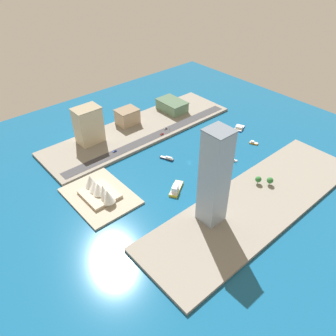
# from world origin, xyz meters

# --- Properties ---
(ground_plane) EXTENTS (440.00, 440.00, 0.00)m
(ground_plane) POSITION_xyz_m (0.00, 0.00, 0.00)
(ground_plane) COLOR #145684
(quay_west) EXTENTS (70.00, 240.00, 2.96)m
(quay_west) POSITION_xyz_m (-86.00, 0.00, 1.48)
(quay_west) COLOR gray
(quay_west) RESTS_ON ground_plane
(quay_east) EXTENTS (70.00, 240.00, 2.96)m
(quay_east) POSITION_xyz_m (86.00, 0.00, 1.48)
(quay_east) COLOR gray
(quay_east) RESTS_ON ground_plane
(peninsula_point) EXTENTS (68.06, 51.44, 2.00)m
(peninsula_point) POSITION_xyz_m (14.97, 100.44, 1.00)
(peninsula_point) COLOR #A89E89
(peninsula_point) RESTS_ON ground_plane
(road_strip) EXTENTS (12.66, 228.00, 0.15)m
(road_strip) POSITION_xyz_m (61.66, 0.00, 3.04)
(road_strip) COLOR #38383D
(road_strip) RESTS_ON quay_east
(ferry_yellow_fast) EXTENTS (18.57, 23.67, 7.96)m
(ferry_yellow_fast) POSITION_xyz_m (-24.40, 41.69, 2.56)
(ferry_yellow_fast) COLOR yellow
(ferry_yellow_fast) RESTS_ON ground_plane
(sailboat_small_white) EXTENTS (7.08, 7.28, 9.45)m
(sailboat_small_white) POSITION_xyz_m (-29.38, -36.27, 0.90)
(sailboat_small_white) COLOR white
(sailboat_small_white) RESTS_ON ground_plane
(water_taxi_orange) EXTENTS (10.69, 7.27, 3.34)m
(water_taxi_orange) POSITION_xyz_m (-22.16, -80.04, 1.16)
(water_taxi_orange) COLOR orange
(water_taxi_orange) RESTS_ON ground_plane
(yacht_sleek_gray) EXTENTS (6.20, 12.50, 4.33)m
(yacht_sleek_gray) POSITION_xyz_m (18.36, -50.81, 1.53)
(yacht_sleek_gray) COLOR #999EA3
(yacht_sleek_gray) RESTS_ON ground_plane
(catamaran_blue) EXTENTS (15.04, 18.48, 4.43)m
(catamaran_blue) POSITION_xyz_m (10.16, -94.08, 1.59)
(catamaran_blue) COLOR blue
(catamaran_blue) RESTS_ON ground_plane
(tugboat_red) EXTENTS (6.72, 10.58, 4.19)m
(tugboat_red) POSITION_xyz_m (-10.57, -18.05, 1.45)
(tugboat_red) COLOR red
(tugboat_red) RESTS_ON ground_plane
(patrol_launch_navy) EXTENTS (16.02, 8.66, 3.73)m
(patrol_launch_navy) POSITION_xyz_m (19.66, 14.51, 1.35)
(patrol_launch_navy) COLOR #1E284C
(patrol_launch_navy) RESTS_ON ground_plane
(terminal_long_green) EXTENTS (38.98, 25.82, 13.48)m
(terminal_long_green) POSITION_xyz_m (97.02, -61.40, 9.74)
(terminal_long_green) COLOR slate
(terminal_long_green) RESTS_ON quay_east
(apartment_midrise_tan) EXTENTS (21.11, 25.93, 18.64)m
(apartment_midrise_tan) POSITION_xyz_m (106.57, 3.13, 12.31)
(apartment_midrise_tan) COLOR tan
(apartment_midrise_tan) RESTS_ON quay_east
(office_block_beige) EXTENTS (21.10, 28.85, 41.53)m
(office_block_beige) POSITION_xyz_m (100.39, 58.95, 23.76)
(office_block_beige) COLOR #C6B793
(office_block_beige) RESTS_ON quay_east
(tower_tall_glass) EXTENTS (19.06, 18.83, 85.72)m
(tower_tall_glass) POSITION_xyz_m (-72.17, 45.88, 45.86)
(tower_tall_glass) COLOR #8C9EB2
(tower_tall_glass) RESTS_ON quay_west
(sedan_silver) EXTENTS (1.89, 4.70, 1.48)m
(sedan_silver) POSITION_xyz_m (64.59, -22.61, 3.85)
(sedan_silver) COLOR black
(sedan_silver) RESTS_ON road_strip
(hatchback_blue) EXTENTS (1.95, 4.70, 1.56)m
(hatchback_blue) POSITION_xyz_m (64.66, 50.59, 3.89)
(hatchback_blue) COLOR black
(hatchback_blue) RESTS_ON road_strip
(pickup_red) EXTENTS (2.14, 4.63, 1.46)m
(pickup_red) POSITION_xyz_m (58.37, -11.23, 3.84)
(pickup_red) COLOR black
(pickup_red) RESTS_ON road_strip
(traffic_light_waterfront) EXTENTS (0.36, 0.36, 6.50)m
(traffic_light_waterfront) POSITION_xyz_m (53.93, -19.60, 7.31)
(traffic_light_waterfront) COLOR black
(traffic_light_waterfront) RESTS_ON quay_east
(opera_landmark) EXTENTS (43.44, 28.77, 17.56)m
(opera_landmark) POSITION_xyz_m (15.49, 100.44, 8.68)
(opera_landmark) COLOR #BCAD93
(opera_landmark) RESTS_ON peninsula_point
(park_tree_cluster) EXTENTS (14.24, 12.96, 8.07)m
(park_tree_cluster) POSITION_xyz_m (-74.97, -25.56, 8.01)
(park_tree_cluster) COLOR brown
(park_tree_cluster) RESTS_ON quay_west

